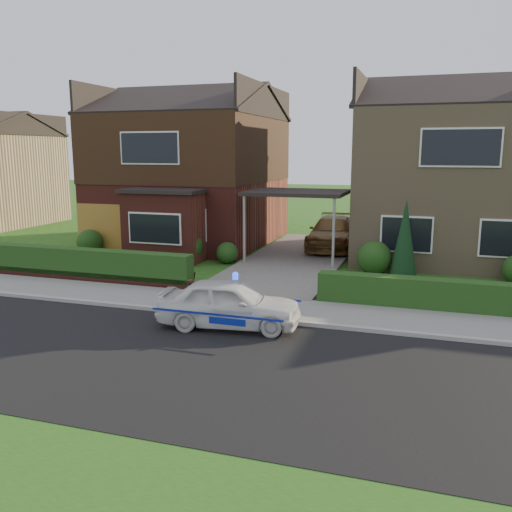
% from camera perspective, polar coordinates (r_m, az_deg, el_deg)
% --- Properties ---
extents(ground, '(120.00, 120.00, 0.00)m').
position_cam_1_polar(ground, '(11.62, -8.90, -10.80)').
color(ground, '#185015').
rests_on(ground, ground).
extents(road, '(60.00, 6.00, 0.02)m').
position_cam_1_polar(road, '(11.62, -8.90, -10.80)').
color(road, black).
rests_on(road, ground).
extents(kerb, '(60.00, 0.16, 0.12)m').
position_cam_1_polar(kerb, '(14.22, -3.37, -6.31)').
color(kerb, '#9E9993').
rests_on(kerb, ground).
extents(sidewalk, '(60.00, 2.00, 0.10)m').
position_cam_1_polar(sidewalk, '(15.17, -1.94, -5.23)').
color(sidewalk, slate).
rests_on(sidewalk, ground).
extents(driveway, '(3.80, 12.00, 0.12)m').
position_cam_1_polar(driveway, '(21.60, 4.26, -0.31)').
color(driveway, '#666059').
rests_on(driveway, ground).
extents(house_left, '(7.50, 9.53, 7.25)m').
position_cam_1_polar(house_left, '(25.84, -6.80, 9.87)').
color(house_left, maroon).
rests_on(house_left, ground).
extents(house_right, '(7.50, 8.06, 7.25)m').
position_cam_1_polar(house_right, '(23.62, 20.16, 8.83)').
color(house_right, '#997F5D').
rests_on(house_right, ground).
extents(carport_link, '(3.80, 3.00, 2.77)m').
position_cam_1_polar(carport_link, '(21.20, 4.33, 6.56)').
color(carport_link, black).
rests_on(carport_link, ground).
extents(garage_door, '(2.20, 0.10, 2.10)m').
position_cam_1_polar(garage_door, '(23.81, -16.03, 2.76)').
color(garage_door, olive).
rests_on(garage_door, ground).
extents(dwarf_wall, '(7.70, 0.25, 0.36)m').
position_cam_1_polar(dwarf_wall, '(18.82, -17.53, -2.12)').
color(dwarf_wall, maroon).
rests_on(dwarf_wall, ground).
extents(hedge_left, '(7.50, 0.55, 0.90)m').
position_cam_1_polar(hedge_left, '(18.98, -17.23, -2.56)').
color(hedge_left, '#103413').
rests_on(hedge_left, ground).
extents(hedge_right, '(7.50, 0.55, 0.80)m').
position_cam_1_polar(hedge_right, '(15.58, 20.36, -5.69)').
color(hedge_right, '#103413').
rests_on(hedge_right, ground).
extents(shrub_left_far, '(1.08, 1.08, 1.08)m').
position_cam_1_polar(shrub_left_far, '(23.65, -17.09, 1.40)').
color(shrub_left_far, '#103413').
rests_on(shrub_left_far, ground).
extents(shrub_left_mid, '(1.32, 1.32, 1.32)m').
position_cam_1_polar(shrub_left_mid, '(21.22, -7.38, 1.07)').
color(shrub_left_mid, '#103413').
rests_on(shrub_left_mid, ground).
extents(shrub_left_near, '(0.84, 0.84, 0.84)m').
position_cam_1_polar(shrub_left_near, '(20.92, -3.04, 0.33)').
color(shrub_left_near, '#103413').
rests_on(shrub_left_near, ground).
extents(shrub_right_near, '(1.20, 1.20, 1.20)m').
position_cam_1_polar(shrub_right_near, '(19.43, 12.36, -0.19)').
color(shrub_right_near, '#103413').
rests_on(shrub_right_near, ground).
extents(conifer_a, '(0.90, 0.90, 2.60)m').
position_cam_1_polar(conifer_a, '(19.05, 15.38, 1.58)').
color(conifer_a, black).
rests_on(conifer_a, ground).
extents(police_car, '(3.23, 3.66, 1.36)m').
position_cam_1_polar(police_car, '(13.35, -2.83, -5.06)').
color(police_car, silver).
rests_on(police_car, ground).
extents(driveway_car, '(2.11, 4.75, 1.35)m').
position_cam_1_polar(driveway_car, '(23.74, 8.09, 2.44)').
color(driveway_car, brown).
rests_on(driveway_car, driveway).
extents(potted_plant_a, '(0.42, 0.36, 0.66)m').
position_cam_1_polar(potted_plant_a, '(18.02, -9.41, -1.83)').
color(potted_plant_a, gray).
rests_on(potted_plant_a, ground).
extents(potted_plant_b, '(0.60, 0.58, 0.85)m').
position_cam_1_polar(potted_plant_b, '(17.96, -8.31, -1.54)').
color(potted_plant_b, gray).
rests_on(potted_plant_b, ground).
extents(potted_plant_c, '(0.49, 0.49, 0.74)m').
position_cam_1_polar(potted_plant_c, '(18.04, -7.01, -1.62)').
color(potted_plant_c, gray).
rests_on(potted_plant_c, ground).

